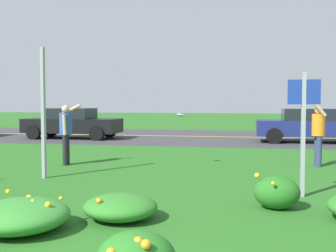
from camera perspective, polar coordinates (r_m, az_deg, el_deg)
name	(u,v)px	position (r m, az deg, el deg)	size (l,w,h in m)	color
ground_plane	(181,163)	(11.46, 1.89, -5.23)	(120.00, 120.00, 0.00)	#26601E
highway_strip	(210,137)	(20.62, 5.84, -1.49)	(120.00, 9.96, 0.01)	#38383A
highway_center_stripe	(210,136)	(20.62, 5.84, -1.47)	(120.00, 0.16, 0.00)	yellow
daylily_clump_front_right	(20,215)	(5.80, -19.99, -11.68)	(1.30, 1.28, 0.45)	#337F2D
daylily_clump_mid_right	(277,192)	(6.77, 14.97, -8.94)	(0.73, 0.68, 0.57)	#23661E
daylily_clump_front_center	(120,207)	(6.02, -6.68, -11.20)	(1.08, 1.02, 0.38)	#2D7526
sign_post_near_path	(43,113)	(9.48, -17.06, 1.75)	(0.07, 0.10, 2.92)	#93969B
sign_post_by_roadside	(303,121)	(7.63, 18.43, 0.65)	(0.56, 0.10, 2.23)	#93969B
person_thrower_blue_shirt	(66,129)	(11.39, -14.10, -0.43)	(0.54, 0.54, 1.66)	#2D4C9E
person_catcher_orange_shirt	(318,130)	(11.49, 20.30, -0.57)	(0.43, 0.52, 1.80)	orange
frisbee_pale_blue	(181,116)	(10.83, 1.84, 1.47)	(0.25, 0.23, 0.14)	#ADD6E5
car_black_center_left	(72,123)	(19.99, -13.28, 0.41)	(4.50, 2.00, 1.45)	black
car_navy_center_right	(310,125)	(18.47, 19.23, 0.10)	(4.50, 2.00, 1.45)	navy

